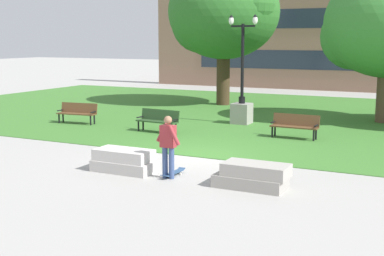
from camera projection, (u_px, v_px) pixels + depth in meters
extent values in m
plane|color=#A3A09B|center=(193.00, 157.00, 17.11)|extent=(140.00, 140.00, 0.00)
cube|color=#3D752D|center=(284.00, 116.00, 25.94)|extent=(40.00, 20.00, 0.02)
cube|color=#BCB7B2|center=(125.00, 166.00, 15.22)|extent=(1.80, 0.90, 0.32)
cube|color=beige|center=(124.00, 155.00, 15.17)|extent=(1.66, 0.83, 0.32)
cube|color=#9E9991|center=(250.00, 181.00, 13.57)|extent=(1.80, 0.90, 0.32)
cube|color=#A6A098|center=(256.00, 170.00, 13.45)|extent=(1.66, 0.83, 0.32)
cylinder|color=#384C7A|center=(165.00, 162.00, 14.48)|extent=(0.15, 0.15, 0.86)
cylinder|color=#384C7A|center=(171.00, 163.00, 14.39)|extent=(0.15, 0.15, 0.86)
cube|color=maroon|center=(168.00, 136.00, 14.31)|extent=(0.40, 0.24, 0.60)
cylinder|color=maroon|center=(162.00, 133.00, 14.54)|extent=(0.36, 0.10, 0.53)
cylinder|color=maroon|center=(174.00, 136.00, 14.07)|extent=(0.36, 0.10, 0.53)
sphere|color=#9E7051|center=(168.00, 120.00, 14.24)|extent=(0.22, 0.22, 0.22)
cube|color=#2D4C75|center=(173.00, 173.00, 14.72)|extent=(0.24, 0.81, 0.02)
cube|color=#2D4C75|center=(181.00, 169.00, 15.11)|extent=(0.21, 0.13, 0.06)
cube|color=#2D4C75|center=(164.00, 176.00, 14.33)|extent=(0.21, 0.13, 0.06)
cylinder|color=silver|center=(174.00, 173.00, 14.97)|extent=(0.03, 0.06, 0.06)
cylinder|color=silver|center=(181.00, 174.00, 14.87)|extent=(0.03, 0.06, 0.06)
cylinder|color=silver|center=(166.00, 176.00, 14.60)|extent=(0.03, 0.06, 0.06)
cylinder|color=silver|center=(172.00, 177.00, 14.49)|extent=(0.03, 0.06, 0.06)
cube|color=brown|center=(76.00, 114.00, 23.61)|extent=(1.84, 0.65, 0.05)
cube|color=brown|center=(79.00, 108.00, 23.81)|extent=(1.80, 0.33, 0.46)
cube|color=black|center=(60.00, 110.00, 23.87)|extent=(0.11, 0.40, 0.04)
cube|color=black|center=(93.00, 112.00, 23.31)|extent=(0.11, 0.40, 0.04)
cylinder|color=black|center=(59.00, 119.00, 23.77)|extent=(0.07, 0.07, 0.41)
cylinder|color=black|center=(91.00, 120.00, 23.24)|extent=(0.07, 0.07, 0.41)
cylinder|color=black|center=(63.00, 118.00, 24.06)|extent=(0.07, 0.07, 0.41)
cylinder|color=black|center=(94.00, 119.00, 23.53)|extent=(0.07, 0.07, 0.41)
cube|color=brown|center=(294.00, 127.00, 20.09)|extent=(1.81, 0.48, 0.05)
cube|color=brown|center=(296.00, 120.00, 20.27)|extent=(1.80, 0.17, 0.46)
cube|color=black|center=(273.00, 122.00, 20.46)|extent=(0.07, 0.40, 0.04)
cube|color=black|center=(316.00, 126.00, 19.68)|extent=(0.07, 0.40, 0.04)
cylinder|color=black|center=(272.00, 132.00, 20.36)|extent=(0.07, 0.07, 0.41)
cylinder|color=black|center=(314.00, 136.00, 19.62)|extent=(0.07, 0.07, 0.41)
cylinder|color=black|center=(275.00, 131.00, 20.64)|extent=(0.07, 0.07, 0.41)
cylinder|color=black|center=(316.00, 134.00, 19.90)|extent=(0.07, 0.07, 0.41)
cube|color=#284723|center=(157.00, 122.00, 21.42)|extent=(1.83, 0.58, 0.05)
cube|color=#284723|center=(160.00, 115.00, 21.59)|extent=(1.80, 0.27, 0.46)
cube|color=black|center=(140.00, 117.00, 21.83)|extent=(0.09, 0.40, 0.04)
cube|color=black|center=(174.00, 120.00, 20.97)|extent=(0.09, 0.40, 0.04)
cylinder|color=black|center=(138.00, 126.00, 21.73)|extent=(0.07, 0.07, 0.41)
cylinder|color=black|center=(171.00, 130.00, 20.92)|extent=(0.07, 0.07, 0.41)
cylinder|color=black|center=(143.00, 125.00, 22.00)|extent=(0.07, 0.07, 0.41)
cylinder|color=black|center=(176.00, 128.00, 21.19)|extent=(0.07, 0.07, 0.41)
cube|color=gray|center=(242.00, 113.00, 23.67)|extent=(0.80, 0.80, 0.90)
cylinder|color=black|center=(242.00, 100.00, 23.57)|extent=(0.28, 0.28, 0.30)
cylinder|color=black|center=(242.00, 64.00, 23.31)|extent=(0.14, 0.14, 3.46)
cube|color=black|center=(243.00, 26.00, 23.04)|extent=(1.10, 0.08, 0.08)
ellipsoid|color=white|center=(231.00, 21.00, 23.25)|extent=(0.22, 0.22, 0.36)
cone|color=black|center=(231.00, 16.00, 23.21)|extent=(0.20, 0.20, 0.13)
ellipsoid|color=white|center=(255.00, 20.00, 22.76)|extent=(0.22, 0.22, 0.36)
cone|color=black|center=(255.00, 16.00, 22.73)|extent=(0.20, 0.20, 0.13)
cylinder|color=#42301E|center=(223.00, 74.00, 30.28)|extent=(0.75, 0.75, 3.51)
ellipsoid|color=#2D6B28|center=(224.00, 12.00, 29.71)|extent=(6.21, 6.21, 5.28)
sphere|color=#2D6B28|center=(201.00, 24.00, 31.11)|extent=(3.42, 3.42, 3.42)
sphere|color=#2D6B28|center=(246.00, 4.00, 28.43)|extent=(3.11, 3.11, 3.11)
sphere|color=#387F33|center=(354.00, 36.00, 24.68)|extent=(3.10, 3.10, 3.10)
cube|color=#8E6B56|center=(357.00, 26.00, 37.64)|extent=(31.72, 1.00, 9.21)
cube|color=#232D3D|center=(354.00, 61.00, 37.58)|extent=(23.79, 0.03, 1.40)
cube|color=#232D3D|center=(356.00, 17.00, 37.09)|extent=(23.79, 0.03, 1.40)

